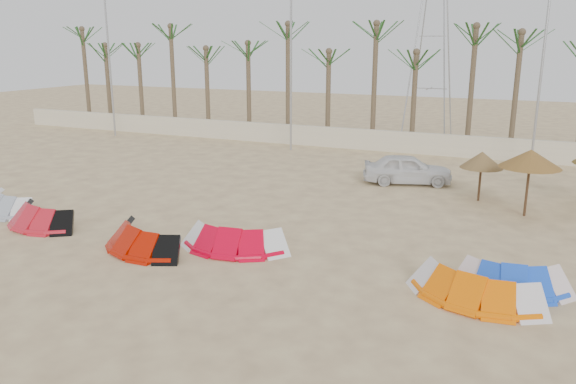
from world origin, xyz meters
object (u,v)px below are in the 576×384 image
at_px(kite_grey, 11,201).
at_px(car, 407,169).
at_px(kite_red_left, 46,214).
at_px(kite_red_right, 238,235).
at_px(parasol_left, 482,160).
at_px(kite_blue, 513,274).
at_px(parasol_mid, 530,159).
at_px(kite_orange, 476,282).
at_px(kite_red_mid, 148,235).

xyz_separation_m(kite_grey, car, (13.52, 11.04, 0.29)).
bearing_deg(car, kite_red_left, 119.48).
relative_size(kite_red_right, parasol_left, 1.72).
xyz_separation_m(kite_grey, kite_red_left, (2.63, -0.70, 0.00)).
relative_size(kite_red_left, kite_blue, 1.11).
xyz_separation_m(kite_blue, parasol_mid, (0.10, 7.37, 1.86)).
bearing_deg(kite_red_left, car, 47.13).
bearing_deg(kite_blue, parasol_left, 101.30).
distance_m(kite_orange, parasol_mid, 8.63).
height_order(kite_grey, kite_red_right, same).
height_order(kite_blue, parasol_mid, parasol_mid).
relative_size(kite_red_right, parasol_mid, 1.40).
bearing_deg(kite_orange, kite_red_mid, -177.38).
height_order(kite_red_left, kite_red_right, same).
height_order(parasol_mid, car, parasol_mid).
xyz_separation_m(kite_orange, kite_blue, (0.88, 1.01, -0.00)).
relative_size(kite_red_mid, kite_orange, 1.02).
bearing_deg(kite_red_mid, kite_blue, 7.52).
bearing_deg(kite_orange, parasol_mid, 83.35).
distance_m(kite_grey, car, 17.46).
xyz_separation_m(kite_blue, parasol_left, (-1.78, 8.90, 1.37)).
bearing_deg(parasol_left, kite_red_left, -145.35).
distance_m(kite_red_mid, kite_blue, 11.28).
xyz_separation_m(kite_red_right, kite_orange, (7.57, -0.73, 0.00)).
relative_size(kite_red_right, car, 0.88).
distance_m(kite_orange, parasol_left, 10.04).
height_order(kite_red_mid, kite_blue, same).
relative_size(kite_grey, kite_orange, 0.91).
bearing_deg(kite_orange, car, 110.48).
bearing_deg(kite_grey, kite_red_left, -14.88).
relative_size(kite_red_mid, parasol_mid, 1.47).
height_order(parasol_left, car, parasol_left).
xyz_separation_m(kite_orange, parasol_mid, (0.98, 8.37, 1.86)).
height_order(kite_blue, parasol_left, parasol_left).
relative_size(parasol_left, parasol_mid, 0.81).
height_order(kite_red_right, kite_orange, same).
distance_m(kite_blue, car, 11.93).
relative_size(kite_grey, kite_blue, 1.09).
distance_m(kite_grey, parasol_mid, 20.47).
bearing_deg(kite_red_left, kite_blue, 3.64).
xyz_separation_m(kite_red_left, kite_orange, (15.27, 0.02, 0.00)).
distance_m(kite_red_left, kite_red_mid, 4.98).
relative_size(kite_orange, parasol_left, 1.77).
bearing_deg(parasol_left, parasol_mid, -39.29).
bearing_deg(car, kite_blue, -171.52).
distance_m(kite_grey, kite_red_left, 2.72).
relative_size(parasol_mid, car, 0.63).
bearing_deg(kite_blue, kite_red_mid, -172.48).
height_order(kite_grey, kite_blue, same).
relative_size(kite_red_left, parasol_left, 1.64).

